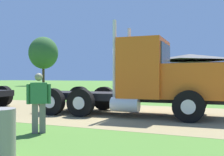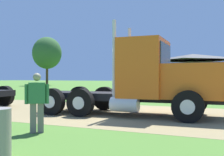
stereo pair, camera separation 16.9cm
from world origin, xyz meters
name	(u,v)px [view 1 (the left image)]	position (x,y,z in m)	size (l,w,h in m)	color
ground_plane	(124,114)	(0.00, 0.00, 0.00)	(200.00, 200.00, 0.00)	#4C7A2D
dirt_track	(124,113)	(0.00, 0.00, 0.00)	(120.00, 6.93, 0.01)	#948156
truck_foreground_white	(151,81)	(1.17, -0.21, 1.33)	(7.53, 2.98, 3.56)	black
visitor_by_barrel	(39,101)	(-0.67, -4.56, 0.85)	(0.52, 0.47, 1.58)	#33723F
shed_building	(190,72)	(-0.98, 25.19, 2.11)	(9.26, 8.15, 4.38)	brown
tree_left	(43,53)	(-27.25, 30.44, 5.85)	(5.22, 5.22, 8.74)	#513823
tree_mid	(128,58)	(-12.00, 33.08, 4.64)	(3.58, 3.58, 6.64)	#513823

